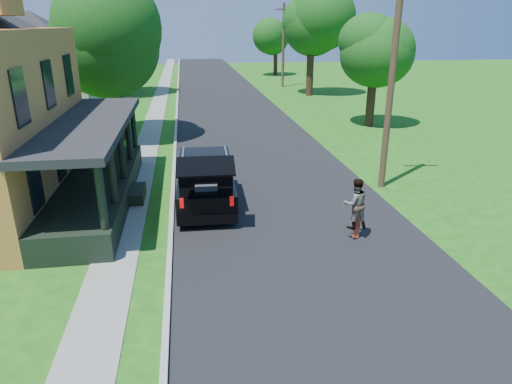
{
  "coord_description": "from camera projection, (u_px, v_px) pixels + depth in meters",
  "views": [
    {
      "loc": [
        -3.36,
        -10.86,
        6.36
      ],
      "look_at": [
        -1.23,
        3.0,
        1.17
      ],
      "focal_mm": 32.0,
      "sensor_mm": 36.0,
      "label": 1
    }
  ],
  "objects": [
    {
      "name": "tree_right_near",
      "position": [
        375.0,
        44.0,
        28.38
      ],
      "size": [
        4.78,
        4.6,
        7.63
      ],
      "rotation": [
        0.0,
        0.0,
        -0.01
      ],
      "color": "black",
      "rests_on": "ground"
    },
    {
      "name": "front_walk",
      "position": [
        24.0,
        206.0,
        16.96
      ],
      "size": [
        6.5,
        1.2,
        0.03
      ],
      "primitive_type": "cube",
      "color": "gray",
      "rests_on": "ground"
    },
    {
      "name": "neighbor_house_mid",
      "position": [
        35.0,
        57.0,
        31.61
      ],
      "size": [
        12.78,
        12.78,
        8.3
      ],
      "color": "#A2A190",
      "rests_on": "ground"
    },
    {
      "name": "tree_left_far",
      "position": [
        112.0,
        29.0,
        41.37
      ],
      "size": [
        6.11,
        6.07,
        9.01
      ],
      "rotation": [
        0.0,
        0.0,
        -0.07
      ],
      "color": "black",
      "rests_on": "ground"
    },
    {
      "name": "curb",
      "position": [
        176.0,
        124.0,
        30.71
      ],
      "size": [
        0.15,
        120.0,
        0.12
      ],
      "primitive_type": "cube",
      "color": "#A2A29D",
      "rests_on": "ground"
    },
    {
      "name": "tree_right_far",
      "position": [
        276.0,
        36.0,
        58.12
      ],
      "size": [
        5.03,
        5.13,
        7.17
      ],
      "rotation": [
        0.0,
        0.0,
        -0.23
      ],
      "color": "black",
      "rests_on": "ground"
    },
    {
      "name": "street",
      "position": [
        236.0,
        122.0,
        31.29
      ],
      "size": [
        8.0,
        120.0,
        0.02
      ],
      "primitive_type": "cube",
      "color": "black",
      "rests_on": "ground"
    },
    {
      "name": "tree_right_mid",
      "position": [
        311.0,
        22.0,
        40.69
      ],
      "size": [
        6.55,
        6.48,
        9.87
      ],
      "rotation": [
        0.0,
        0.0,
        -0.06
      ],
      "color": "black",
      "rests_on": "ground"
    },
    {
      "name": "utility_pole_far",
      "position": [
        283.0,
        44.0,
        47.26
      ],
      "size": [
        1.67,
        0.29,
        8.33
      ],
      "rotation": [
        0.0,
        0.0,
        0.07
      ],
      "color": "#3E311C",
      "rests_on": "ground"
    },
    {
      "name": "black_suv",
      "position": [
        206.0,
        181.0,
        16.72
      ],
      "size": [
        2.14,
        5.22,
        2.4
      ],
      "rotation": [
        0.0,
        0.0,
        -0.03
      ],
      "color": "black",
      "rests_on": "ground"
    },
    {
      "name": "ground",
      "position": [
        316.0,
        266.0,
        12.75
      ],
      "size": [
        140.0,
        140.0,
        0.0
      ],
      "primitive_type": "plane",
      "color": "#155A12",
      "rests_on": "ground"
    },
    {
      "name": "skateboard",
      "position": [
        357.0,
        225.0,
        14.27
      ],
      "size": [
        0.4,
        0.4,
        0.87
      ],
      "rotation": [
        0.0,
        0.0,
        0.32
      ],
      "color": "#9D270D",
      "rests_on": "ground"
    },
    {
      "name": "skateboarder",
      "position": [
        355.0,
        204.0,
        13.97
      ],
      "size": [
        0.82,
        0.65,
        1.61
      ],
      "rotation": [
        0.0,
        0.0,
        3.2
      ],
      "color": "black",
      "rests_on": "ground"
    },
    {
      "name": "utility_pole_near",
      "position": [
        394.0,
        59.0,
        17.19
      ],
      "size": [
        1.6,
        0.31,
        9.91
      ],
      "rotation": [
        0.0,
        0.0,
        -0.12
      ],
      "color": "#3E311C",
      "rests_on": "ground"
    },
    {
      "name": "tree_left_mid",
      "position": [
        111.0,
        28.0,
        24.68
      ],
      "size": [
        6.42,
        6.19,
        9.3
      ],
      "rotation": [
        0.0,
        0.0,
        0.09
      ],
      "color": "black",
      "rests_on": "ground"
    },
    {
      "name": "sidewalk",
      "position": [
        153.0,
        125.0,
        30.49
      ],
      "size": [
        1.3,
        120.0,
        0.03
      ],
      "primitive_type": "cube",
      "color": "gray",
      "rests_on": "ground"
    },
    {
      "name": "neighbor_house_far",
      "position": [
        82.0,
        46.0,
        46.44
      ],
      "size": [
        12.78,
        12.78,
        8.3
      ],
      "color": "#A2A190",
      "rests_on": "ground"
    }
  ]
}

